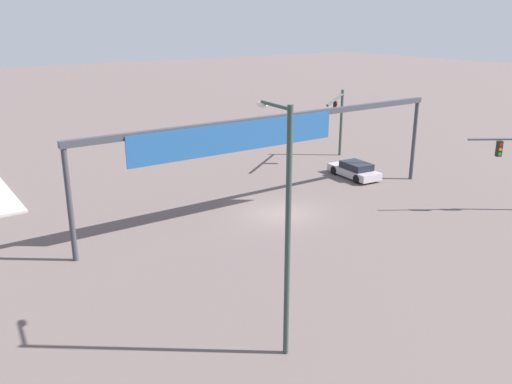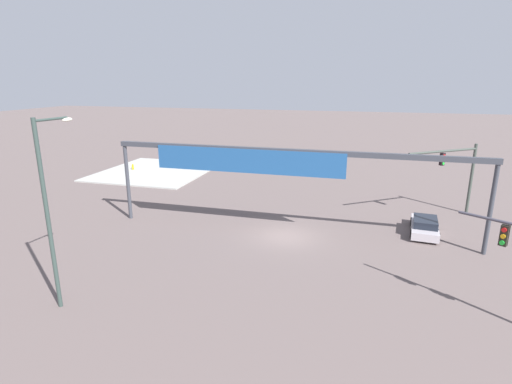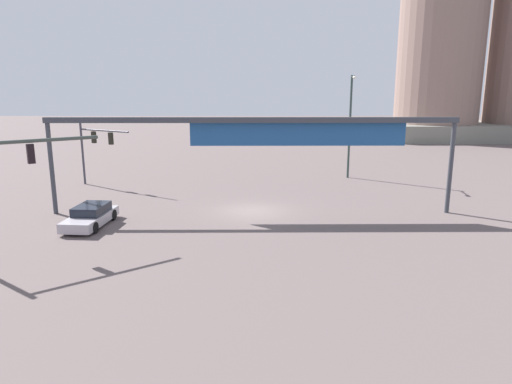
{
  "view_description": "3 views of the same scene",
  "coord_description": "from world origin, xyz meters",
  "views": [
    {
      "loc": [
        19.27,
        25.24,
        11.71
      ],
      "look_at": [
        2.38,
        0.73,
        2.03
      ],
      "focal_mm": 37.88,
      "sensor_mm": 36.0,
      "label": 1
    },
    {
      "loc": [
        -5.1,
        26.01,
        10.65
      ],
      "look_at": [
        2.83,
        -2.3,
        2.39
      ],
      "focal_mm": 28.18,
      "sensor_mm": 36.0,
      "label": 2
    },
    {
      "loc": [
        0.0,
        -28.84,
        7.72
      ],
      "look_at": [
        0.24,
        -2.8,
        1.92
      ],
      "focal_mm": 31.89,
      "sensor_mm": 36.0,
      "label": 3
    }
  ],
  "objects": [
    {
      "name": "sidewalk_corner",
      "position": [
        19.05,
        -15.78,
        0.07
      ],
      "size": [
        12.09,
        13.4,
        0.15
      ],
      "primitive_type": "cube",
      "color": "#A7A9A3",
      "rests_on": "ground"
    },
    {
      "name": "ground_plane",
      "position": [
        0.0,
        0.0,
        0.0
      ],
      "size": [
        236.46,
        236.46,
        0.0
      ],
      "primitive_type": "plane",
      "color": "#625452"
    },
    {
      "name": "fire_hydrant_on_curb",
      "position": [
        21.98,
        -15.59,
        0.49
      ],
      "size": [
        0.33,
        0.22,
        0.71
      ],
      "color": "gold",
      "rests_on": "sidewalk_corner"
    },
    {
      "name": "overhead_sign_gantry",
      "position": [
        0.9,
        -0.34,
        5.25
      ],
      "size": [
        25.72,
        0.43,
        6.14
      ],
      "color": "#373B43",
      "rests_on": "ground"
    },
    {
      "name": "sedan_car_approaching",
      "position": [
        -9.44,
        -3.15,
        0.57
      ],
      "size": [
        2.16,
        4.53,
        1.21
      ],
      "rotation": [
        0.0,
        0.0,
        -1.66
      ],
      "color": "#B3ABB2",
      "rests_on": "ground"
    },
    {
      "name": "streetlamp_curved_arm",
      "position": [
        8.73,
        11.68,
        5.17
      ],
      "size": [
        0.46,
        2.22,
        9.08
      ],
      "rotation": [
        0.0,
        0.0,
        -1.67
      ],
      "color": "#30403B",
      "rests_on": "ground"
    },
    {
      "name": "traffic_signal_near_corner",
      "position": [
        -12.1,
        -8.02,
        3.98
      ],
      "size": [
        5.45,
        4.14,
        5.77
      ],
      "rotation": [
        0.0,
        0.0,
        0.64
      ],
      "color": "#3B433D",
      "rests_on": "ground"
    }
  ]
}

